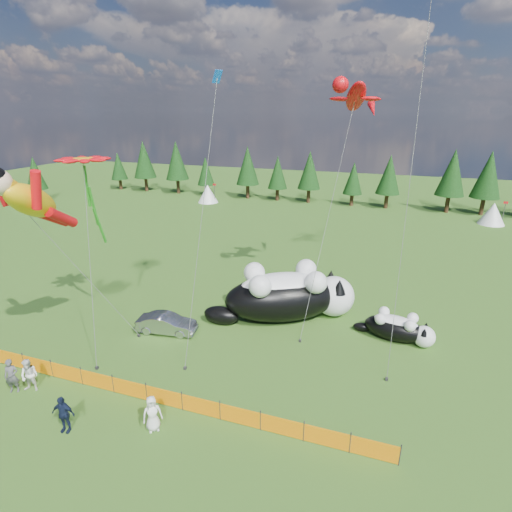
{
  "coord_description": "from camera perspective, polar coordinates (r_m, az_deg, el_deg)",
  "views": [
    {
      "loc": [
        9.48,
        -16.71,
        13.78
      ],
      "look_at": [
        2.39,
        4.0,
        5.77
      ],
      "focal_mm": 28.0,
      "sensor_mm": 36.0,
      "label": 1
    }
  ],
  "objects": [
    {
      "name": "festival_tents",
      "position": [
        58.07,
        20.08,
        6.57
      ],
      "size": [
        50.0,
        3.2,
        2.8
      ],
      "primitive_type": null,
      "color": "white",
      "rests_on": "ground"
    },
    {
      "name": "superhero_kite",
      "position": [
        23.51,
        -29.44,
        6.85
      ],
      "size": [
        5.93,
        6.7,
        12.17
      ],
      "color": "#F1B40C",
      "rests_on": "ground"
    },
    {
      "name": "spectator_b",
      "position": [
        24.43,
        -29.63,
        -14.63
      ],
      "size": [
        1.0,
        0.72,
        1.84
      ],
      "primitive_type": "imported",
      "rotation": [
        0.0,
        0.0,
        0.24
      ],
      "color": "white",
      "rests_on": "ground"
    },
    {
      "name": "car",
      "position": [
        27.11,
        -12.64,
        -9.42
      ],
      "size": [
        4.06,
        1.94,
        1.29
      ],
      "primitive_type": "imported",
      "rotation": [
        0.0,
        0.0,
        1.72
      ],
      "color": "#A1A2A6",
      "rests_on": "ground"
    },
    {
      "name": "ground",
      "position": [
        23.64,
        -8.99,
        -15.83
      ],
      "size": [
        160.0,
        160.0,
        0.0
      ],
      "primitive_type": "plane",
      "color": "#11370A",
      "rests_on": "ground"
    },
    {
      "name": "diamond_kite_a",
      "position": [
        24.12,
        -5.81,
        22.16
      ],
      "size": [
        0.49,
        6.22,
        16.62
      ],
      "color": "blue",
      "rests_on": "ground"
    },
    {
      "name": "safety_fence",
      "position": [
        21.31,
        -12.98,
        -19.05
      ],
      "size": [
        22.06,
        0.06,
        1.1
      ],
      "color": "#262626",
      "rests_on": "ground"
    },
    {
      "name": "flower_kite",
      "position": [
        25.82,
        -23.42,
        12.17
      ],
      "size": [
        4.21,
        5.8,
        11.93
      ],
      "color": "red",
      "rests_on": "ground"
    },
    {
      "name": "spectator_a",
      "position": [
        24.81,
        -31.53,
        -14.4
      ],
      "size": [
        0.82,
        0.72,
        1.89
      ],
      "primitive_type": "imported",
      "rotation": [
        0.0,
        0.0,
        0.47
      ],
      "color": "#4F4E53",
      "rests_on": "ground"
    },
    {
      "name": "spectator_c",
      "position": [
        21.17,
        -25.83,
        -19.65
      ],
      "size": [
        1.17,
        0.74,
        1.85
      ],
      "primitive_type": "imported",
      "rotation": [
        0.0,
        0.0,
        0.17
      ],
      "color": "#121B34",
      "rests_on": "ground"
    },
    {
      "name": "gecko_kite",
      "position": [
        29.11,
        14.06,
        21.15
      ],
      "size": [
        4.52,
        11.03,
        16.69
      ],
      "color": "red",
      "rests_on": "ground"
    },
    {
      "name": "cat_small",
      "position": [
        27.12,
        19.67,
        -9.62
      ],
      "size": [
        5.04,
        2.37,
        1.83
      ],
      "rotation": [
        0.0,
        0.0,
        -0.17
      ],
      "color": "black",
      "rests_on": "ground"
    },
    {
      "name": "tree_line",
      "position": [
        63.2,
        10.23,
        10.88
      ],
      "size": [
        90.0,
        4.0,
        8.0
      ],
      "primitive_type": null,
      "color": "black",
      "rests_on": "ground"
    },
    {
      "name": "spectator_e",
      "position": [
        19.94,
        -14.6,
        -20.95
      ],
      "size": [
        1.03,
        1.0,
        1.78
      ],
      "primitive_type": "imported",
      "rotation": [
        0.0,
        0.0,
        0.71
      ],
      "color": "white",
      "rests_on": "ground"
    },
    {
      "name": "cat_large",
      "position": [
        27.76,
        4.74,
        -5.46
      ],
      "size": [
        9.86,
        7.09,
        3.86
      ],
      "rotation": [
        0.0,
        0.0,
        0.49
      ],
      "color": "black",
      "rests_on": "ground"
    }
  ]
}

